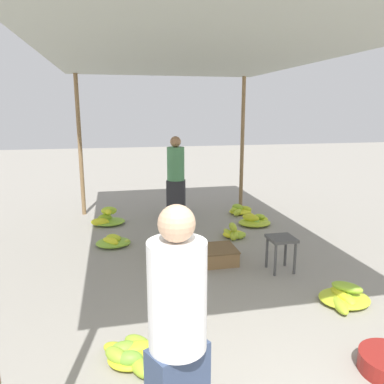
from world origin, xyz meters
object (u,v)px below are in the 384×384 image
at_px(banana_pile_left_0, 130,354).
at_px(banana_pile_right_2, 255,221).
at_px(banana_pile_right_3, 239,210).
at_px(crate_mid, 175,246).
at_px(vendor_foreground, 178,333).
at_px(shopper_walking_mid, 176,176).
at_px(crate_near, 217,255).
at_px(banana_pile_right_1, 234,233).
at_px(stool, 281,244).
at_px(banana_pile_right_0, 344,297).
at_px(banana_pile_left_2, 108,218).
at_px(banana_pile_left_1, 114,242).

height_order(banana_pile_left_0, banana_pile_right_2, banana_pile_right_2).
xyz_separation_m(banana_pile_right_3, crate_mid, (-1.65, -1.88, 0.03)).
bearing_deg(banana_pile_left_0, vendor_foreground, -74.87).
bearing_deg(shopper_walking_mid, crate_near, -85.74).
relative_size(banana_pile_right_2, banana_pile_right_3, 1.21).
relative_size(banana_pile_right_1, shopper_walking_mid, 0.31).
height_order(vendor_foreground, stool, vendor_foreground).
distance_m(banana_pile_right_1, shopper_walking_mid, 1.80).
bearing_deg(banana_pile_right_1, banana_pile_right_0, -77.80).
height_order(banana_pile_right_0, banana_pile_right_2, banana_pile_right_0).
bearing_deg(crate_near, banana_pile_left_2, 125.58).
bearing_deg(banana_pile_left_0, stool, 35.05).
distance_m(stool, banana_pile_right_2, 2.06).
height_order(banana_pile_left_2, crate_mid, banana_pile_left_2).
xyz_separation_m(banana_pile_left_0, shopper_walking_mid, (1.13, 4.28, 0.77)).
distance_m(banana_pile_left_0, crate_mid, 2.45).
bearing_deg(crate_near, banana_pile_right_1, 59.24).
relative_size(stool, banana_pile_left_2, 0.75).
bearing_deg(banana_pile_left_2, banana_pile_right_0, -53.84).
distance_m(banana_pile_left_1, banana_pile_right_1, 1.98).
xyz_separation_m(banana_pile_left_2, shopper_walking_mid, (1.34, 0.27, 0.71)).
height_order(banana_pile_right_1, shopper_walking_mid, shopper_walking_mid).
height_order(stool, banana_pile_right_1, stool).
height_order(banana_pile_left_1, banana_pile_right_1, banana_pile_right_1).
distance_m(stool, banana_pile_right_0, 1.05).
bearing_deg(stool, banana_pile_right_3, 82.06).
bearing_deg(stool, vendor_foreground, -127.05).
height_order(banana_pile_right_2, crate_near, banana_pile_right_2).
xyz_separation_m(banana_pile_right_1, shopper_walking_mid, (-0.73, 1.46, 0.75)).
distance_m(banana_pile_left_2, banana_pile_right_1, 2.39).
distance_m(banana_pile_right_2, banana_pile_right_3, 0.76).
relative_size(stool, shopper_walking_mid, 0.29).
bearing_deg(stool, crate_near, 148.97).
bearing_deg(crate_mid, crate_near, -39.18).
bearing_deg(banana_pile_right_3, banana_pile_left_1, -152.28).
bearing_deg(shopper_walking_mid, banana_pile_left_2, -168.65).
xyz_separation_m(stool, crate_mid, (-1.27, 0.88, -0.26)).
xyz_separation_m(vendor_foreground, banana_pile_left_2, (-0.46, 4.95, -0.71)).
bearing_deg(banana_pile_right_2, crate_mid, -146.51).
xyz_separation_m(banana_pile_right_1, banana_pile_right_2, (0.61, 0.62, -0.01)).
distance_m(stool, banana_pile_right_3, 2.80).
height_order(banana_pile_right_3, crate_near, same).
height_order(banana_pile_left_2, crate_near, banana_pile_left_2).
xyz_separation_m(crate_mid, shopper_walking_mid, (0.35, 1.96, 0.72)).
bearing_deg(banana_pile_left_2, crate_mid, -59.66).
relative_size(banana_pile_right_3, crate_mid, 1.21).
bearing_deg(banana_pile_left_1, banana_pile_left_2, 94.58).
relative_size(banana_pile_left_0, banana_pile_right_2, 0.95).
relative_size(banana_pile_left_0, banana_pile_left_1, 1.11).
xyz_separation_m(banana_pile_left_1, banana_pile_right_2, (2.59, 0.58, 0.00)).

